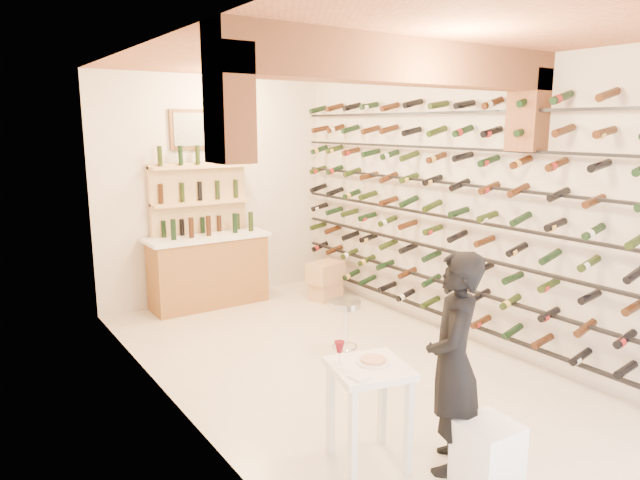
# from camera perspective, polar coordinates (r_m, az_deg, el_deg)

# --- Properties ---
(ground) EXTENTS (6.00, 6.00, 0.00)m
(ground) POSITION_cam_1_polar(r_m,az_deg,el_deg) (6.29, 1.57, -12.16)
(ground) COLOR beige
(ground) RESTS_ON ground
(room_shell) EXTENTS (3.52, 6.02, 3.21)m
(room_shell) POSITION_cam_1_polar(r_m,az_deg,el_deg) (5.56, 3.27, 8.70)
(room_shell) COLOR beige
(room_shell) RESTS_ON ground
(wine_rack) EXTENTS (0.32, 5.70, 2.56)m
(wine_rack) POSITION_cam_1_polar(r_m,az_deg,el_deg) (6.84, 12.14, 3.04)
(wine_rack) COLOR black
(wine_rack) RESTS_ON ground
(back_counter) EXTENTS (1.70, 0.62, 1.29)m
(back_counter) POSITION_cam_1_polar(r_m,az_deg,el_deg) (8.19, -11.02, -2.81)
(back_counter) COLOR #9C6530
(back_counter) RESTS_ON ground
(back_shelving) EXTENTS (1.40, 0.31, 2.73)m
(back_shelving) POSITION_cam_1_polar(r_m,az_deg,el_deg) (8.27, -11.84, 1.80)
(back_shelving) COLOR tan
(back_shelving) RESTS_ON ground
(tasting_table) EXTENTS (0.66, 0.66, 0.96)m
(tasting_table) POSITION_cam_1_polar(r_m,az_deg,el_deg) (4.35, 4.86, -14.04)
(tasting_table) COLOR white
(tasting_table) RESTS_ON ground
(white_stool) EXTENTS (0.40, 0.40, 0.47)m
(white_stool) POSITION_cam_1_polar(r_m,az_deg,el_deg) (4.45, 16.34, -19.81)
(white_stool) COLOR white
(white_stool) RESTS_ON ground
(person) EXTENTS (0.71, 0.69, 1.65)m
(person) POSITION_cam_1_polar(r_m,az_deg,el_deg) (4.34, 13.13, -11.80)
(person) COLOR black
(person) RESTS_ON ground
(chrome_barstool) EXTENTS (0.36, 0.36, 0.70)m
(chrome_barstool) POSITION_cam_1_polar(r_m,az_deg,el_deg) (6.11, 2.48, -8.75)
(chrome_barstool) COLOR silver
(chrome_barstool) RESTS_ON ground
(crate_lower) EXTENTS (0.49, 0.40, 0.26)m
(crate_lower) POSITION_cam_1_polar(r_m,az_deg,el_deg) (8.41, 0.55, -5.06)
(crate_lower) COLOR tan
(crate_lower) RESTS_ON ground
(crate_upper) EXTENTS (0.57, 0.46, 0.29)m
(crate_upper) POSITION_cam_1_polar(r_m,az_deg,el_deg) (8.34, 0.56, -3.23)
(crate_upper) COLOR tan
(crate_upper) RESTS_ON crate_lower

